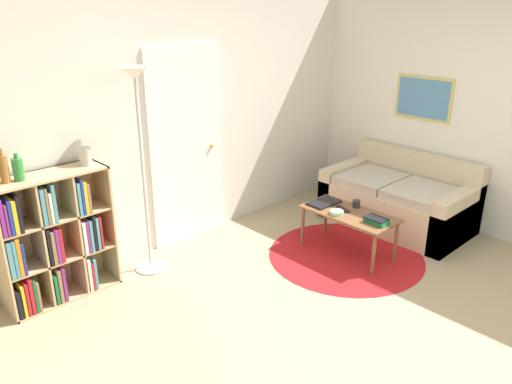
# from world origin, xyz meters

# --- Properties ---
(ground_plane) EXTENTS (14.00, 14.00, 0.00)m
(ground_plane) POSITION_xyz_m (0.00, 0.00, 0.00)
(ground_plane) COLOR tan
(wall_back) EXTENTS (7.54, 0.11, 2.60)m
(wall_back) POSITION_xyz_m (-0.00, 2.56, 1.29)
(wall_back) COLOR silver
(wall_back) RESTS_ON ground_plane
(wall_right) EXTENTS (0.08, 5.54, 2.60)m
(wall_right) POSITION_xyz_m (2.29, 1.27, 1.30)
(wall_right) COLOR silver
(wall_right) RESTS_ON ground_plane
(rug) EXTENTS (1.55, 1.55, 0.01)m
(rug) POSITION_xyz_m (0.76, 1.08, 0.00)
(rug) COLOR #B2191E
(rug) RESTS_ON ground_plane
(bookshelf) EXTENTS (0.92, 0.34, 1.11)m
(bookshelf) POSITION_xyz_m (-1.63, 2.35, 0.55)
(bookshelf) COLOR tan
(bookshelf) RESTS_ON ground_plane
(floor_lamp) EXTENTS (0.29, 0.29, 1.89)m
(floor_lamp) POSITION_xyz_m (-0.79, 2.22, 1.45)
(floor_lamp) COLOR #B7B7BC
(floor_lamp) RESTS_ON ground_plane
(couch) EXTENTS (0.91, 1.57, 0.78)m
(couch) POSITION_xyz_m (1.86, 1.15, 0.28)
(couch) COLOR #CCB793
(couch) RESTS_ON ground_plane
(coffee_table) EXTENTS (0.46, 0.95, 0.45)m
(coffee_table) POSITION_xyz_m (0.83, 1.11, 0.39)
(coffee_table) COLOR brown
(coffee_table) RESTS_ON ground_plane
(laptop) EXTENTS (0.34, 0.23, 0.02)m
(laptop) POSITION_xyz_m (0.83, 1.44, 0.46)
(laptop) COLOR black
(laptop) RESTS_ON coffee_table
(bowl) EXTENTS (0.14, 0.14, 0.04)m
(bowl) POSITION_xyz_m (0.70, 1.18, 0.46)
(bowl) COLOR #9ED193
(bowl) RESTS_ON coffee_table
(book_stack_on_table) EXTENTS (0.15, 0.21, 0.06)m
(book_stack_on_table) POSITION_xyz_m (0.80, 0.78, 0.47)
(book_stack_on_table) COLOR #196B38
(book_stack_on_table) RESTS_ON coffee_table
(cup) EXTENTS (0.08, 0.08, 0.07)m
(cup) POSITION_xyz_m (0.99, 1.15, 0.48)
(cup) COLOR #28282D
(cup) RESTS_ON coffee_table
(remote) EXTENTS (0.09, 0.18, 0.02)m
(remote) POSITION_xyz_m (0.83, 1.19, 0.46)
(remote) COLOR black
(remote) RESTS_ON coffee_table
(bottle_middle) EXTENTS (0.07, 0.07, 0.27)m
(bottle_middle) POSITION_xyz_m (-1.88, 2.36, 1.22)
(bottle_middle) COLOR olive
(bottle_middle) RESTS_ON bookshelf
(bottle_right) EXTENTS (0.08, 0.08, 0.22)m
(bottle_right) POSITION_xyz_m (-1.79, 2.34, 1.20)
(bottle_right) COLOR #2D8438
(bottle_right) RESTS_ON bookshelf
(vase_on_shelf) EXTENTS (0.09, 0.09, 0.16)m
(vase_on_shelf) POSITION_xyz_m (-1.24, 2.35, 1.19)
(vase_on_shelf) COLOR #B7B2A8
(vase_on_shelf) RESTS_ON bookshelf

